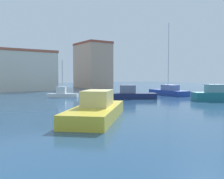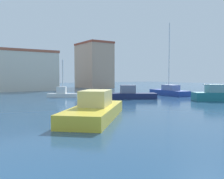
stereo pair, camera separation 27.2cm
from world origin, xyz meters
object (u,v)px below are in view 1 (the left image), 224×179
(motorboat_yellow_behind_lamppost, at_px, (97,109))
(sailboat_white_center_channel, at_px, (62,94))
(motorboat_navy_inner_mooring, at_px, (131,94))
(sailboat_teal_outer_mooring, at_px, (223,94))
(sailboat_blue_far_right, at_px, (168,91))

(motorboat_yellow_behind_lamppost, xyz_separation_m, sailboat_white_center_channel, (4.66, 17.10, -0.14))
(motorboat_yellow_behind_lamppost, height_order, motorboat_navy_inner_mooring, motorboat_yellow_behind_lamppost)
(sailboat_teal_outer_mooring, bearing_deg, motorboat_yellow_behind_lamppost, -172.62)
(sailboat_white_center_channel, bearing_deg, motorboat_navy_inner_mooring, -46.51)
(motorboat_yellow_behind_lamppost, xyz_separation_m, sailboat_teal_outer_mooring, (18.50, 2.39, 0.11))
(motorboat_navy_inner_mooring, bearing_deg, sailboat_blue_far_right, 10.83)
(motorboat_navy_inner_mooring, bearing_deg, motorboat_yellow_behind_lamppost, -136.95)
(sailboat_teal_outer_mooring, relative_size, sailboat_blue_far_right, 1.09)
(motorboat_navy_inner_mooring, distance_m, sailboat_blue_far_right, 8.69)
(motorboat_yellow_behind_lamppost, bearing_deg, sailboat_blue_far_right, 31.41)
(motorboat_yellow_behind_lamppost, relative_size, sailboat_teal_outer_mooring, 0.67)
(motorboat_yellow_behind_lamppost, bearing_deg, motorboat_navy_inner_mooring, 43.05)
(motorboat_navy_inner_mooring, bearing_deg, sailboat_teal_outer_mooring, -46.92)
(sailboat_white_center_channel, distance_m, sailboat_blue_far_right, 15.80)
(sailboat_white_center_channel, relative_size, sailboat_blue_far_right, 0.46)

